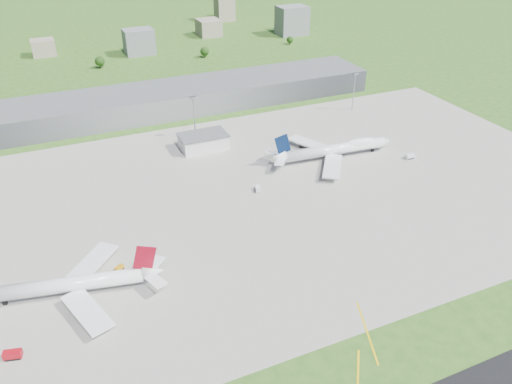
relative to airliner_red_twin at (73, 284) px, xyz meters
name	(u,v)px	position (x,y,z in m)	size (l,w,h in m)	color
ground	(164,120)	(71.64, 147.35, -4.86)	(1400.00, 1400.00, 0.00)	#2D561B
apron	(244,198)	(81.64, 37.35, -4.82)	(360.00, 190.00, 0.08)	gray
terminal	(157,101)	(71.64, 162.35, 2.64)	(300.00, 42.00, 15.00)	slate
ops_building	(203,142)	(81.64, 97.35, -0.86)	(26.00, 16.00, 8.00)	silver
mast_center	(194,110)	(81.64, 112.35, 12.85)	(3.50, 2.00, 25.90)	gray
mast_east	(354,85)	(191.64, 112.35, 12.85)	(3.50, 2.00, 25.90)	gray
airliner_red_twin	(73,284)	(0.00, 0.00, 0.00)	(66.07, 50.79, 18.25)	white
airliner_blue_quad	(335,149)	(143.75, 56.46, 0.34)	(71.72, 56.05, 18.72)	white
crash_tender	(13,355)	(-21.31, -22.23, -3.40)	(5.91, 3.63, 2.92)	#A20B15
tug_yellow	(119,268)	(17.14, 7.51, -3.95)	(3.99, 3.57, 1.74)	#C6860B
van_white_near	(258,189)	(90.42, 40.69, -3.63)	(3.53, 5.13, 2.42)	white
van_white_far	(410,157)	(181.19, 38.88, -3.57)	(5.05, 2.57, 2.57)	silver
bldg_cw	(43,48)	(11.64, 337.35, 2.14)	(20.00, 18.00, 14.00)	gray
bldg_c	(139,42)	(91.64, 307.35, 6.14)	(26.00, 20.00, 22.00)	slate
bldg_ce	(209,28)	(171.64, 347.35, 3.14)	(22.00, 24.00, 16.00)	gray
bldg_e	(292,20)	(251.64, 317.35, 9.14)	(30.00, 22.00, 28.00)	slate
bldg_tall_e	(224,4)	(211.64, 407.35, 13.14)	(20.00, 18.00, 36.00)	gray
tree_c	(100,61)	(51.64, 277.35, 0.98)	(8.10, 8.10, 9.90)	#382314
tree_e	(205,51)	(141.64, 272.35, 0.65)	(7.65, 7.65, 9.35)	#382314
tree_far_e	(290,40)	(231.64, 282.35, -0.33)	(6.30, 6.30, 7.70)	#382314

